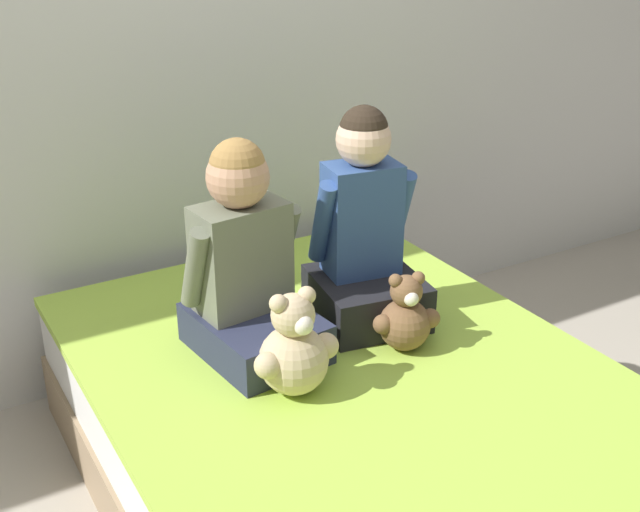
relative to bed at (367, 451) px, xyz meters
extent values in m
plane|color=#B2A899|center=(0.00, 0.00, -0.22)|extent=(14.00, 14.00, 0.00)
cube|color=silver|center=(0.00, 1.10, 1.03)|extent=(8.00, 0.06, 2.50)
cube|color=#997F60|center=(0.00, 0.00, -0.11)|extent=(1.36, 2.00, 0.21)
cube|color=white|center=(0.00, 0.00, 0.09)|extent=(1.33, 1.96, 0.20)
cube|color=#A8D147|center=(0.00, 0.00, 0.21)|extent=(1.35, 1.98, 0.03)
cube|color=#282D47|center=(-0.19, 0.32, 0.28)|extent=(0.34, 0.42, 0.12)
cube|color=slate|center=(-0.19, 0.37, 0.50)|extent=(0.27, 0.18, 0.32)
sphere|color=tan|center=(-0.19, 0.37, 0.74)|extent=(0.18, 0.18, 0.18)
sphere|color=#A37A42|center=(-0.19, 0.37, 0.77)|extent=(0.15, 0.15, 0.15)
cylinder|color=slate|center=(-0.34, 0.36, 0.51)|extent=(0.07, 0.14, 0.26)
cylinder|color=slate|center=(-0.05, 0.39, 0.51)|extent=(0.07, 0.14, 0.26)
cube|color=black|center=(0.20, 0.32, 0.30)|extent=(0.36, 0.37, 0.14)
cube|color=#33518E|center=(0.20, 0.36, 0.54)|extent=(0.24, 0.17, 0.35)
sphere|color=beige|center=(0.20, 0.36, 0.79)|extent=(0.16, 0.16, 0.16)
sphere|color=#2D2319|center=(0.20, 0.36, 0.82)|extent=(0.14, 0.14, 0.14)
cylinder|color=#33518E|center=(0.08, 0.38, 0.55)|extent=(0.08, 0.15, 0.28)
cylinder|color=#33518E|center=(0.33, 0.34, 0.55)|extent=(0.08, 0.15, 0.28)
sphere|color=#D1B78E|center=(-0.19, 0.08, 0.32)|extent=(0.19, 0.19, 0.19)
sphere|color=#D1B78E|center=(-0.19, 0.08, 0.45)|extent=(0.12, 0.12, 0.12)
sphere|color=white|center=(-0.19, 0.03, 0.45)|extent=(0.05, 0.05, 0.05)
sphere|color=#D1B78E|center=(-0.23, 0.08, 0.50)|extent=(0.05, 0.05, 0.05)
sphere|color=#D1B78E|center=(-0.15, 0.08, 0.50)|extent=(0.05, 0.05, 0.05)
sphere|color=#D1B78E|center=(-0.28, 0.06, 0.34)|extent=(0.07, 0.07, 0.07)
sphere|color=#D1B78E|center=(-0.10, 0.07, 0.34)|extent=(0.07, 0.07, 0.07)
sphere|color=brown|center=(0.20, 0.11, 0.30)|extent=(0.15, 0.15, 0.15)
sphere|color=brown|center=(0.20, 0.11, 0.41)|extent=(0.09, 0.09, 0.09)
sphere|color=white|center=(0.18, 0.08, 0.40)|extent=(0.04, 0.04, 0.04)
sphere|color=brown|center=(0.16, 0.12, 0.45)|extent=(0.04, 0.04, 0.04)
sphere|color=brown|center=(0.23, 0.10, 0.45)|extent=(0.04, 0.04, 0.04)
sphere|color=brown|center=(0.12, 0.12, 0.32)|extent=(0.06, 0.06, 0.06)
sphere|color=brown|center=(0.26, 0.08, 0.32)|extent=(0.06, 0.06, 0.06)
camera|label=1|loc=(-1.04, -1.52, 1.44)|focal=45.00mm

